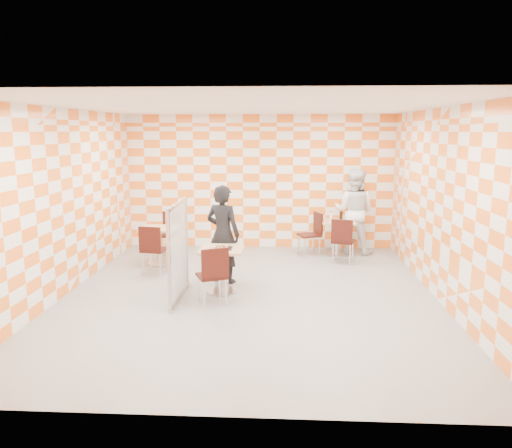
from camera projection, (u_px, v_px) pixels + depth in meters
The scene contains 15 objects.
room_shell at pixel (251, 200), 8.36m from camera, with size 7.00×7.00×7.00m.
main_table at pixel (221, 263), 8.18m from camera, with size 0.70×0.70×0.75m.
second_table at pixel (338, 232), 10.66m from camera, with size 0.70×0.70×0.75m.
empty_table at pixel (159, 239), 9.92m from camera, with size 0.70×0.70×0.75m.
chair_main_front at pixel (213, 272), 7.53m from camera, with size 0.56×0.56×0.92m.
chair_second_front at pixel (343, 238), 9.92m from camera, with size 0.53×0.53×0.92m.
chair_second_side at pixel (313, 230), 10.64m from camera, with size 0.55×0.54×0.92m.
chair_empty_near at pixel (152, 246), 9.20m from camera, with size 0.48×0.49×0.92m.
chair_empty_far at pixel (171, 230), 10.70m from camera, with size 0.47×0.48×0.92m.
partition at pixel (178, 250), 7.83m from camera, with size 0.08×1.38×1.55m.
man_dark at pixel (223, 234), 8.71m from camera, with size 0.63×0.41×1.72m, color black.
man_white at pixel (354, 211), 10.82m from camera, with size 0.90×0.70×1.85m, color white.
pizza_on_foil at pixel (221, 247), 8.12m from camera, with size 0.40×0.40×0.04m.
sport_bottle at pixel (331, 216), 10.71m from camera, with size 0.06×0.06×0.20m.
soda_bottle at pixel (341, 216), 10.64m from camera, with size 0.07×0.07×0.23m.
Camera 1 is at (0.54, -7.73, 2.64)m, focal length 35.00 mm.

